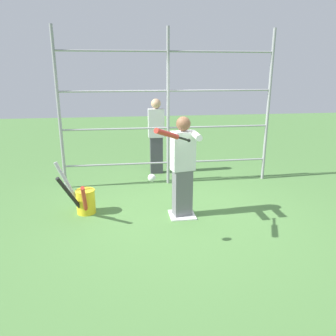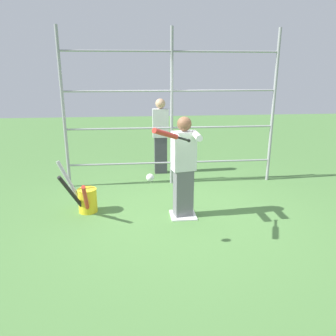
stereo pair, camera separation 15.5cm
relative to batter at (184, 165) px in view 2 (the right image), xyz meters
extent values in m
plane|color=#4C7A3D|center=(0.00, -0.02, -0.85)|extent=(24.00, 24.00, 0.00)
cube|color=white|center=(0.00, -0.02, -0.84)|extent=(0.40, 0.40, 0.02)
cylinder|color=#939399|center=(-2.04, -1.62, 0.64)|extent=(0.06, 0.06, 2.99)
cylinder|color=#939399|center=(0.00, -1.62, 0.64)|extent=(0.06, 0.06, 2.99)
cylinder|color=#939399|center=(2.04, -1.62, 0.64)|extent=(0.06, 0.06, 2.99)
cylinder|color=#939399|center=(0.00, -1.62, -0.42)|extent=(4.07, 0.04, 0.04)
cylinder|color=#939399|center=(0.00, -1.62, 0.29)|extent=(4.07, 0.04, 0.04)
cylinder|color=#939399|center=(0.00, -1.62, 1.00)|extent=(4.07, 0.04, 0.04)
cylinder|color=#939399|center=(0.00, -1.62, 1.71)|extent=(4.07, 0.04, 0.04)
cube|color=slate|center=(0.00, -0.02, -0.47)|extent=(0.31, 0.23, 0.76)
cube|color=white|center=(0.00, -0.02, 0.21)|extent=(0.38, 0.26, 0.59)
sphere|color=brown|center=(0.00, -0.02, 0.62)|extent=(0.21, 0.21, 0.21)
cylinder|color=white|center=(-0.15, 0.16, 0.47)|extent=(0.09, 0.42, 0.09)
cylinder|color=white|center=(0.15, 0.23, 0.47)|extent=(0.09, 0.42, 0.09)
sphere|color=black|center=(0.00, 0.41, 0.45)|extent=(0.05, 0.05, 0.05)
cylinder|color=black|center=(0.10, 0.52, 0.50)|extent=(0.23, 0.25, 0.13)
cylinder|color=red|center=(0.35, 0.80, 0.63)|extent=(0.37, 0.40, 0.21)
sphere|color=white|center=(0.56, 0.90, 0.11)|extent=(0.10, 0.10, 0.10)
cylinder|color=yellow|center=(1.52, -0.34, -0.66)|extent=(0.30, 0.30, 0.39)
torus|color=yellow|center=(1.52, -0.34, -0.46)|extent=(0.31, 0.31, 0.01)
cylinder|color=#B2B2B7|center=(1.76, -0.35, -0.40)|extent=(0.42, 0.09, 0.84)
cylinder|color=black|center=(1.71, -0.15, -0.47)|extent=(0.37, 0.37, 0.71)
cylinder|color=red|center=(1.50, -0.04, -0.52)|extent=(0.09, 0.53, 0.62)
cube|color=#3F3F47|center=(0.16, -2.35, -0.44)|extent=(0.27, 0.17, 0.82)
cube|color=silver|center=(0.16, -2.35, 0.27)|extent=(0.34, 0.19, 0.61)
sphere|color=tan|center=(0.16, -2.35, 0.69)|extent=(0.21, 0.21, 0.21)
camera|label=1|loc=(0.89, 4.69, 1.36)|focal=35.00mm
camera|label=2|loc=(0.74, 4.71, 1.36)|focal=35.00mm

